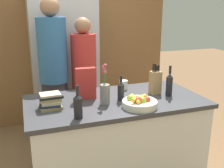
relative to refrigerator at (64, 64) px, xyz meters
name	(u,v)px	position (x,y,z in m)	size (l,w,h in m)	color
kitchen_island	(115,142)	(0.25, -1.41, -0.51)	(1.65, 0.84, 0.89)	silver
back_wall_wood	(76,36)	(0.25, 0.36, 0.35)	(2.85, 0.12, 2.60)	brown
refrigerator	(64,64)	(0.00, 0.00, 0.00)	(0.86, 0.62, 1.90)	#B7B7BC
fruit_bowl	(139,102)	(0.38, -1.66, -0.02)	(0.31, 0.31, 0.10)	silver
knife_block	(155,82)	(0.68, -1.38, 0.05)	(0.10, 0.09, 0.31)	tan
flower_vase	(105,92)	(0.12, -1.50, 0.05)	(0.09, 0.09, 0.36)	gray
cereal_box	(86,84)	(0.00, -1.30, 0.08)	(0.18, 0.07, 0.30)	red
coffee_mug	(123,85)	(0.43, -1.15, -0.02)	(0.11, 0.09, 0.10)	silver
book_stack	(50,101)	(-0.35, -1.44, 0.00)	(0.21, 0.16, 0.13)	#99844C
bottle_oil	(169,84)	(0.77, -1.48, 0.05)	(0.06, 0.06, 0.30)	black
bottle_vinegar	(78,105)	(-0.17, -1.72, 0.04)	(0.07, 0.07, 0.27)	black
bottle_wine	(121,91)	(0.29, -1.45, 0.03)	(0.06, 0.06, 0.24)	black
person_at_sink	(54,68)	(-0.21, -0.57, 0.08)	(0.33, 0.33, 1.82)	#383842
person_in_blue	(84,77)	(0.14, -0.60, -0.04)	(0.29, 0.29, 1.60)	#383842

